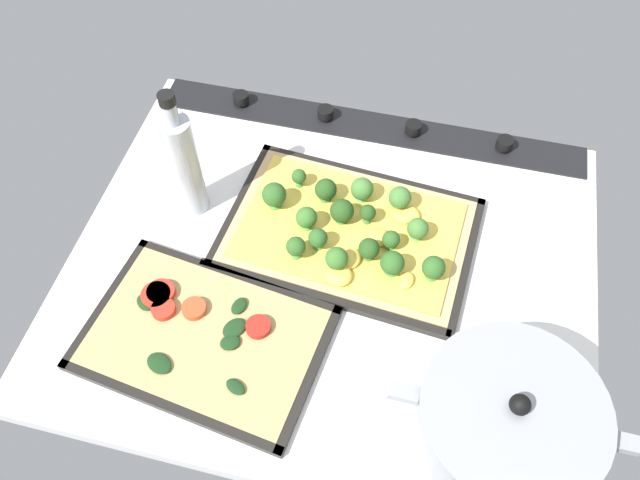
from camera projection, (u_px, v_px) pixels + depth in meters
The scene contains 8 objects.
ground_plane at pixel (331, 268), 94.70cm from camera, with size 77.91×65.37×3.00cm, color white.
stove_control_panel at pixel (369, 125), 109.01cm from camera, with size 74.79×7.00×2.60cm.
baking_tray_front at pixel (349, 234), 96.01cm from camera, with size 39.82×28.57×1.30cm.
broccoli_pizza at pixel (351, 229), 94.27cm from camera, with size 37.23×25.98×5.96cm.
baking_tray_back at pixel (205, 339), 86.02cm from camera, with size 35.24×26.25×1.30cm.
veggie_pizza_back at pixel (202, 333), 85.70cm from camera, with size 32.54×23.55×1.90cm.
cooking_pot at pixel (504, 426), 73.39cm from camera, with size 28.26×21.48×14.60cm.
oil_bottle at pixel (184, 164), 91.58cm from camera, with size 4.64×4.64×23.43cm.
Camera 1 is at (-10.03, 48.84, 79.15)cm, focal length 34.89 mm.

